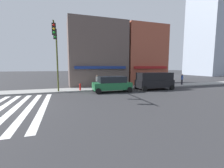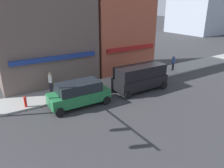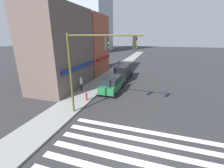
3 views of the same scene
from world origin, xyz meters
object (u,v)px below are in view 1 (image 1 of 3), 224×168
at_px(pedestrian_white_shirt, 97,81).
at_px(traffic_signal, 56,48).
at_px(suv_green, 112,84).
at_px(fire_hydrant, 80,87).
at_px(van_black, 154,80).
at_px(pedestrian_blue_shirt, 182,79).

bearing_deg(pedestrian_white_shirt, traffic_signal, 5.71).
xyz_separation_m(suv_green, fire_hydrant, (-3.70, 1.70, -0.42)).
relative_size(van_black, pedestrian_blue_shirt, 2.83).
height_order(pedestrian_white_shirt, fire_hydrant, pedestrian_white_shirt).
bearing_deg(van_black, fire_hydrant, 170.35).
xyz_separation_m(van_black, fire_hydrant, (-9.78, 1.70, -0.67)).
bearing_deg(suv_green, fire_hydrant, 156.26).
relative_size(traffic_signal, suv_green, 1.48).
bearing_deg(suv_green, traffic_signal, -175.54).
relative_size(traffic_signal, pedestrian_blue_shirt, 3.94).
relative_size(traffic_signal, pedestrian_white_shirt, 3.94).
height_order(van_black, pedestrian_blue_shirt, van_black).
relative_size(traffic_signal, van_black, 1.39).
bearing_deg(suv_green, van_black, 0.92).
height_order(suv_green, van_black, van_black).
bearing_deg(van_black, pedestrian_blue_shirt, 19.96).
bearing_deg(fire_hydrant, traffic_signal, -141.15).
xyz_separation_m(traffic_signal, van_black, (12.38, 0.39, -3.79)).
height_order(traffic_signal, suv_green, traffic_signal).
distance_m(van_black, fire_hydrant, 9.95).
distance_m(pedestrian_blue_shirt, fire_hydrant, 16.84).
height_order(van_black, pedestrian_white_shirt, van_black).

